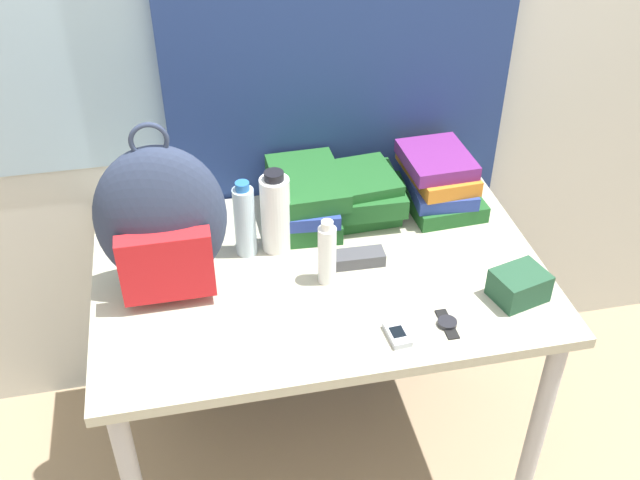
{
  "coord_description": "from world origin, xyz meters",
  "views": [
    {
      "loc": [
        -0.31,
        -1.13,
        2.04
      ],
      "look_at": [
        0.0,
        0.39,
        0.87
      ],
      "focal_mm": 42.0,
      "sensor_mm": 36.0,
      "label": 1
    }
  ],
  "objects_px": {
    "book_stack_left": "(306,197)",
    "water_bottle": "(245,220)",
    "book_stack_right": "(438,180)",
    "sports_bottle": "(275,213)",
    "backpack": "(162,223)",
    "camera_pouch": "(519,285)",
    "book_stack_center": "(362,192)",
    "sunscreen_bottle": "(327,253)",
    "sunglasses_case": "(356,258)",
    "cell_phone": "(397,334)",
    "wristwatch": "(447,323)"
  },
  "relations": [
    {
      "from": "book_stack_center",
      "to": "cell_phone",
      "type": "xyz_separation_m",
      "value": [
        -0.05,
        -0.53,
        -0.06
      ]
    },
    {
      "from": "book_stack_left",
      "to": "camera_pouch",
      "type": "bearing_deg",
      "value": -44.03
    },
    {
      "from": "cell_phone",
      "to": "backpack",
      "type": "bearing_deg",
      "value": 149.51
    },
    {
      "from": "book_stack_right",
      "to": "cell_phone",
      "type": "relative_size",
      "value": 3.24
    },
    {
      "from": "sunglasses_case",
      "to": "sports_bottle",
      "type": "bearing_deg",
      "value": 149.48
    },
    {
      "from": "backpack",
      "to": "sunglasses_case",
      "type": "relative_size",
      "value": 3.09
    },
    {
      "from": "book_stack_left",
      "to": "water_bottle",
      "type": "bearing_deg",
      "value": -147.9
    },
    {
      "from": "book_stack_left",
      "to": "sunscreen_bottle",
      "type": "bearing_deg",
      "value": -89.86
    },
    {
      "from": "sunglasses_case",
      "to": "wristwatch",
      "type": "xyz_separation_m",
      "value": [
        0.16,
        -0.28,
        -0.01
      ]
    },
    {
      "from": "book_stack_right",
      "to": "sunglasses_case",
      "type": "height_order",
      "value": "book_stack_right"
    },
    {
      "from": "backpack",
      "to": "book_stack_right",
      "type": "height_order",
      "value": "backpack"
    },
    {
      "from": "book_stack_center",
      "to": "sunscreen_bottle",
      "type": "height_order",
      "value": "sunscreen_bottle"
    },
    {
      "from": "backpack",
      "to": "camera_pouch",
      "type": "bearing_deg",
      "value": -14.96
    },
    {
      "from": "book_stack_right",
      "to": "sports_bottle",
      "type": "bearing_deg",
      "value": -166.74
    },
    {
      "from": "sunglasses_case",
      "to": "cell_phone",
      "type": "bearing_deg",
      "value": -84.48
    },
    {
      "from": "backpack",
      "to": "water_bottle",
      "type": "relative_size",
      "value": 2.08
    },
    {
      "from": "wristwatch",
      "to": "sunglasses_case",
      "type": "bearing_deg",
      "value": 119.95
    },
    {
      "from": "backpack",
      "to": "cell_phone",
      "type": "xyz_separation_m",
      "value": [
        0.52,
        -0.31,
        -0.19
      ]
    },
    {
      "from": "book_stack_center",
      "to": "sports_bottle",
      "type": "height_order",
      "value": "sports_bottle"
    },
    {
      "from": "water_bottle",
      "to": "camera_pouch",
      "type": "distance_m",
      "value": 0.73
    },
    {
      "from": "book_stack_center",
      "to": "sunscreen_bottle",
      "type": "xyz_separation_m",
      "value": [
        -0.17,
        -0.29,
        0.02
      ]
    },
    {
      "from": "book_stack_right",
      "to": "sunglasses_case",
      "type": "xyz_separation_m",
      "value": [
        -0.3,
        -0.24,
        -0.06
      ]
    },
    {
      "from": "book_stack_left",
      "to": "sunglasses_case",
      "type": "distance_m",
      "value": 0.26
    },
    {
      "from": "cell_phone",
      "to": "camera_pouch",
      "type": "distance_m",
      "value": 0.35
    },
    {
      "from": "camera_pouch",
      "to": "sunscreen_bottle",
      "type": "bearing_deg",
      "value": 160.28
    },
    {
      "from": "water_bottle",
      "to": "camera_pouch",
      "type": "relative_size",
      "value": 1.48
    },
    {
      "from": "sports_bottle",
      "to": "book_stack_center",
      "type": "bearing_deg",
      "value": 23.49
    },
    {
      "from": "water_bottle",
      "to": "wristwatch",
      "type": "distance_m",
      "value": 0.6
    },
    {
      "from": "book_stack_left",
      "to": "water_bottle",
      "type": "xyz_separation_m",
      "value": [
        -0.19,
        -0.12,
        0.03
      ]
    },
    {
      "from": "book_stack_left",
      "to": "sports_bottle",
      "type": "height_order",
      "value": "sports_bottle"
    },
    {
      "from": "book_stack_right",
      "to": "cell_phone",
      "type": "xyz_separation_m",
      "value": [
        -0.28,
        -0.53,
        -0.07
      ]
    },
    {
      "from": "camera_pouch",
      "to": "sports_bottle",
      "type": "bearing_deg",
      "value": 149.61
    },
    {
      "from": "book_stack_right",
      "to": "water_bottle",
      "type": "distance_m",
      "value": 0.6
    },
    {
      "from": "book_stack_right",
      "to": "water_bottle",
      "type": "relative_size",
      "value": 1.27
    },
    {
      "from": "wristwatch",
      "to": "book_stack_left",
      "type": "bearing_deg",
      "value": 116.45
    },
    {
      "from": "sports_bottle",
      "to": "cell_phone",
      "type": "height_order",
      "value": "sports_bottle"
    },
    {
      "from": "backpack",
      "to": "camera_pouch",
      "type": "xyz_separation_m",
      "value": [
        0.86,
        -0.23,
        -0.16
      ]
    },
    {
      "from": "book_stack_left",
      "to": "water_bottle",
      "type": "relative_size",
      "value": 1.31
    },
    {
      "from": "backpack",
      "to": "book_stack_right",
      "type": "distance_m",
      "value": 0.84
    },
    {
      "from": "backpack",
      "to": "camera_pouch",
      "type": "height_order",
      "value": "backpack"
    },
    {
      "from": "cell_phone",
      "to": "sunglasses_case",
      "type": "xyz_separation_m",
      "value": [
        -0.03,
        0.29,
        0.01
      ]
    },
    {
      "from": "book_stack_center",
      "to": "sunscreen_bottle",
      "type": "bearing_deg",
      "value": -120.25
    },
    {
      "from": "sunglasses_case",
      "to": "camera_pouch",
      "type": "distance_m",
      "value": 0.43
    },
    {
      "from": "book_stack_right",
      "to": "water_bottle",
      "type": "bearing_deg",
      "value": -168.14
    },
    {
      "from": "book_stack_left",
      "to": "water_bottle",
      "type": "distance_m",
      "value": 0.23
    },
    {
      "from": "water_bottle",
      "to": "backpack",
      "type": "bearing_deg",
      "value": -155.32
    },
    {
      "from": "book_stack_left",
      "to": "sunglasses_case",
      "type": "relative_size",
      "value": 1.95
    },
    {
      "from": "sports_bottle",
      "to": "camera_pouch",
      "type": "xyz_separation_m",
      "value": [
        0.57,
        -0.33,
        -0.08
      ]
    },
    {
      "from": "book_stack_right",
      "to": "camera_pouch",
      "type": "xyz_separation_m",
      "value": [
        0.06,
        -0.45,
        -0.04
      ]
    },
    {
      "from": "book_stack_center",
      "to": "sunscreen_bottle",
      "type": "relative_size",
      "value": 1.34
    }
  ]
}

